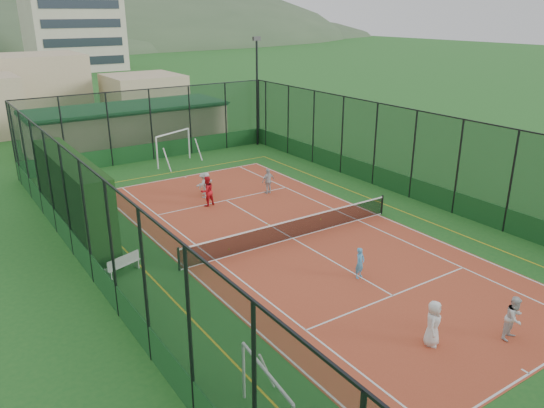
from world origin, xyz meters
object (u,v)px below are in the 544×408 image
(futsal_goal_far, at_px, (174,148))
(coach, at_px, (207,191))
(white_bench, at_px, (122,264))
(floodlight_ne, at_px, (257,92))
(clubhouse, at_px, (128,126))
(child_near_mid, at_px, (360,263))
(child_near_left, at_px, (433,323))
(child_near_right, at_px, (514,318))
(child_far_back, at_px, (206,185))
(futsal_goal_near, at_px, (266,401))
(child_far_right, at_px, (268,181))
(child_far_left, at_px, (204,183))

(futsal_goal_far, xyz_separation_m, coach, (-2.04, -8.94, -0.25))
(white_bench, xyz_separation_m, futsal_goal_far, (8.58, 14.13, 0.65))
(floodlight_ne, bearing_deg, clubhouse, 147.88)
(futsal_goal_far, distance_m, child_near_mid, 19.80)
(clubhouse, height_order, child_near_left, clubhouse)
(child_near_mid, bearing_deg, coach, 82.01)
(white_bench, distance_m, child_near_right, 14.64)
(white_bench, bearing_deg, child_far_back, 23.42)
(futsal_goal_far, height_order, child_near_right, futsal_goal_far)
(futsal_goal_near, bearing_deg, child_far_back, -16.66)
(futsal_goal_far, distance_m, child_near_left, 24.52)
(child_near_left, distance_m, child_near_mid, 4.81)
(child_near_mid, xyz_separation_m, child_far_right, (2.72, 10.71, 0.11))
(child_near_left, relative_size, child_near_mid, 1.21)
(floodlight_ne, xyz_separation_m, clubhouse, (-8.60, 5.40, -2.55))
(child_far_left, xyz_separation_m, child_far_right, (3.20, -1.97, 0.11))
(clubhouse, relative_size, child_near_right, 10.03)
(futsal_goal_near, bearing_deg, coach, -16.42)
(floodlight_ne, relative_size, child_far_left, 6.43)
(floodlight_ne, bearing_deg, coach, -133.54)
(white_bench, bearing_deg, child_far_left, 25.21)
(child_near_left, bearing_deg, coach, 56.67)
(child_far_back, bearing_deg, child_far_right, 131.76)
(futsal_goal_far, relative_size, child_far_left, 2.63)
(child_near_left, xyz_separation_m, child_near_mid, (1.20, 4.66, -0.13))
(child_far_left, bearing_deg, floodlight_ne, -169.05)
(white_bench, distance_m, futsal_goal_near, 10.42)
(clubhouse, height_order, white_bench, clubhouse)
(futsal_goal_far, bearing_deg, coach, -126.80)
(floodlight_ne, distance_m, child_far_right, 12.51)
(clubhouse, xyz_separation_m, child_near_mid, (-0.05, -26.60, -0.92))
(white_bench, distance_m, child_near_left, 12.22)
(floodlight_ne, distance_m, white_bench, 22.90)
(futsal_goal_near, height_order, child_far_back, futsal_goal_near)
(futsal_goal_near, distance_m, child_far_right, 18.61)
(clubhouse, height_order, child_far_right, clubhouse)
(child_far_left, bearing_deg, child_near_left, 55.52)
(clubhouse, relative_size, coach, 9.12)
(coach, bearing_deg, clubhouse, -103.04)
(white_bench, xyz_separation_m, child_near_mid, (7.75, -5.65, 0.22))
(white_bench, height_order, futsal_goal_far, futsal_goal_far)
(child_far_left, relative_size, child_far_back, 0.88)
(child_near_right, bearing_deg, white_bench, 122.46)
(child_far_back, distance_m, coach, 1.48)
(child_near_right, distance_m, child_far_right, 16.68)
(child_near_left, distance_m, child_far_back, 16.84)
(child_near_left, xyz_separation_m, child_far_left, (0.73, 17.35, -0.13))
(clubhouse, xyz_separation_m, white_bench, (-7.80, -20.96, -1.14))
(clubhouse, distance_m, futsal_goal_far, 6.89)
(floodlight_ne, xyz_separation_m, white_bench, (-16.40, -15.56, -3.69))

